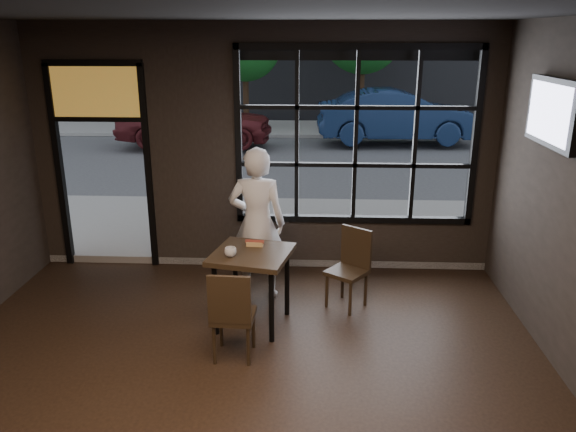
# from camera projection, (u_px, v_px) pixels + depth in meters

# --- Properties ---
(ceiling) EXTENTS (6.00, 7.00, 0.02)m
(ceiling) POSITION_uv_depth(u_px,v_px,m) (205.00, 5.00, 3.41)
(ceiling) COLOR black
(ceiling) RESTS_ON ground
(window_frame) EXTENTS (3.06, 0.12, 2.28)m
(window_frame) POSITION_uv_depth(u_px,v_px,m) (356.00, 137.00, 7.12)
(window_frame) COLOR black
(window_frame) RESTS_ON ground
(stained_transom) EXTENTS (1.20, 0.06, 0.70)m
(stained_transom) POSITION_uv_depth(u_px,v_px,m) (96.00, 91.00, 7.10)
(stained_transom) COLOR orange
(stained_transom) RESTS_ON ground
(street_asphalt) EXTENTS (60.00, 41.00, 0.04)m
(street_asphalt) POSITION_uv_depth(u_px,v_px,m) (301.00, 100.00, 27.21)
(street_asphalt) COLOR #545456
(street_asphalt) RESTS_ON ground
(cafe_table) EXTENTS (0.93, 0.93, 0.85)m
(cafe_table) POSITION_uv_depth(u_px,v_px,m) (252.00, 288.00, 6.06)
(cafe_table) COLOR black
(cafe_table) RESTS_ON floor
(chair_near) EXTENTS (0.42, 0.42, 0.94)m
(chair_near) POSITION_uv_depth(u_px,v_px,m) (233.00, 313.00, 5.43)
(chair_near) COLOR black
(chair_near) RESTS_ON floor
(chair_window) EXTENTS (0.56, 0.56, 0.93)m
(chair_window) POSITION_uv_depth(u_px,v_px,m) (347.00, 270.00, 6.44)
(chair_window) COLOR black
(chair_window) RESTS_ON floor
(man) EXTENTS (0.68, 0.46, 1.83)m
(man) POSITION_uv_depth(u_px,v_px,m) (257.00, 224.00, 6.59)
(man) COLOR silver
(man) RESTS_ON floor
(hotdog) EXTENTS (0.21, 0.09, 0.06)m
(hotdog) POSITION_uv_depth(u_px,v_px,m) (255.00, 243.00, 6.09)
(hotdog) COLOR tan
(hotdog) RESTS_ON cafe_table
(cup) EXTENTS (0.13, 0.13, 0.10)m
(cup) POSITION_uv_depth(u_px,v_px,m) (230.00, 252.00, 5.80)
(cup) COLOR silver
(cup) RESTS_ON cafe_table
(tv) EXTENTS (0.12, 1.10, 0.64)m
(tv) POSITION_uv_depth(u_px,v_px,m) (554.00, 113.00, 5.29)
(tv) COLOR black
(tv) RESTS_ON wall_right
(navy_car) EXTENTS (4.55, 1.77, 1.48)m
(navy_car) POSITION_uv_depth(u_px,v_px,m) (397.00, 116.00, 15.85)
(navy_car) COLOR #142648
(navy_car) RESTS_ON street_asphalt
(maroon_car) EXTENTS (4.26, 1.76, 1.44)m
(maroon_car) POSITION_uv_depth(u_px,v_px,m) (195.00, 119.00, 15.44)
(maroon_car) COLOR maroon
(maroon_car) RESTS_ON street_asphalt
(tree_left) EXTENTS (2.26, 2.26, 3.86)m
(tree_left) POSITION_uv_depth(u_px,v_px,m) (245.00, 45.00, 17.44)
(tree_left) COLOR #332114
(tree_left) RESTS_ON street_asphalt
(tree_right) EXTENTS (2.57, 2.57, 4.38)m
(tree_right) POSITION_uv_depth(u_px,v_px,m) (363.00, 33.00, 17.44)
(tree_right) COLOR #332114
(tree_right) RESTS_ON street_asphalt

